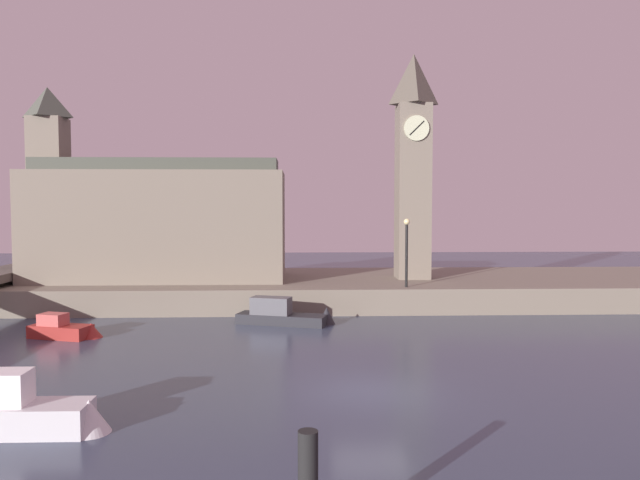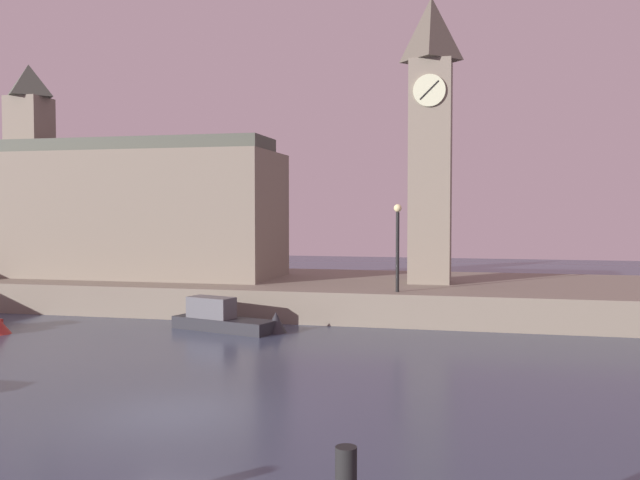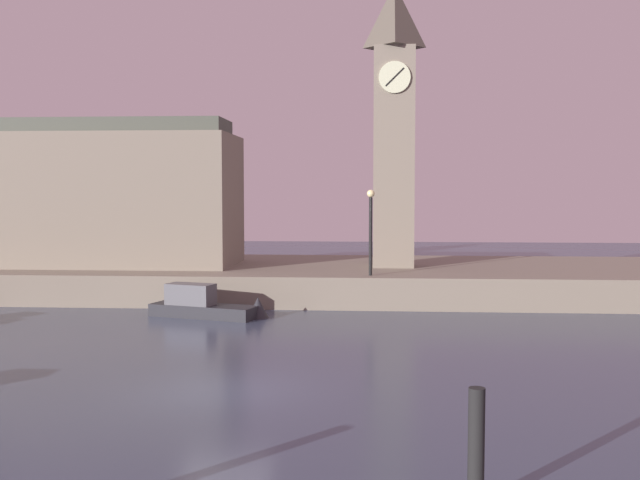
% 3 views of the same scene
% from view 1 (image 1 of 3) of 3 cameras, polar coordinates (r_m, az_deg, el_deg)
% --- Properties ---
extents(ground_plane, '(120.00, 120.00, 0.00)m').
position_cam_1_polar(ground_plane, '(21.20, 4.66, -13.96)').
color(ground_plane, '#384256').
extents(far_embankment, '(70.00, 12.00, 1.50)m').
position_cam_1_polar(far_embankment, '(40.55, 1.34, -4.53)').
color(far_embankment, slate).
rests_on(far_embankment, ground).
extents(clock_tower, '(2.29, 2.33, 14.41)m').
position_cam_1_polar(clock_tower, '(40.22, 8.65, 7.10)').
color(clock_tower, slate).
rests_on(clock_tower, far_embankment).
extents(parliament_hall, '(15.97, 6.22, 12.17)m').
position_cam_1_polar(parliament_hall, '(40.64, -15.35, 1.87)').
color(parliament_hall, slate).
rests_on(parliament_hall, far_embankment).
extents(streetlamp, '(0.36, 0.36, 3.98)m').
position_cam_1_polar(streetlamp, '(35.78, 8.06, -0.42)').
color(streetlamp, black).
rests_on(streetlamp, far_embankment).
extents(boat_dinghy_red, '(3.63, 1.96, 1.19)m').
position_cam_1_polar(boat_dinghy_red, '(31.56, -22.49, -7.68)').
color(boat_dinghy_red, maroon).
rests_on(boat_dinghy_red, ground).
extents(boat_ferry_white, '(4.30, 1.35, 1.75)m').
position_cam_1_polar(boat_ferry_white, '(19.18, -25.23, -14.33)').
color(boat_ferry_white, silver).
rests_on(boat_ferry_white, ground).
extents(boat_barge_dark, '(5.58, 2.68, 1.73)m').
position_cam_1_polar(boat_barge_dark, '(32.49, -2.75, -7.03)').
color(boat_barge_dark, '#232328').
rests_on(boat_barge_dark, ground).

